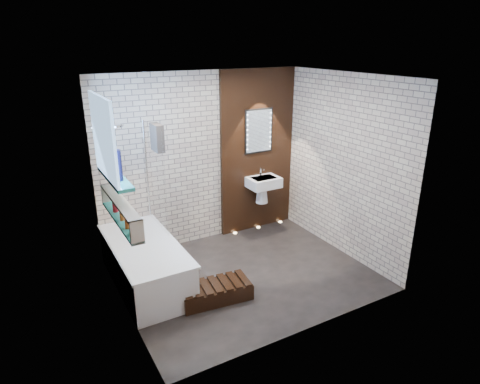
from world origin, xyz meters
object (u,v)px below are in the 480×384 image
led_mirror (259,131)px  bathtub (145,264)px  walnut_step (215,292)px  bath_screen (156,177)px  washbasin (263,186)px

led_mirror → bathtub: bearing=-160.2°
led_mirror → walnut_step: 2.68m
led_mirror → walnut_step: (-1.55, -1.53, -1.55)m
led_mirror → bath_screen: bearing=-169.3°
walnut_step → led_mirror: bearing=44.7°
bathtub → walnut_step: bathtub is taller
bath_screen → led_mirror: bearing=10.7°
bath_screen → washbasin: 1.89m
washbasin → bathtub: bearing=-164.0°
bathtub → bath_screen: 1.14m
bath_screen → walnut_step: (0.27, -1.19, -1.18)m
bath_screen → bathtub: bearing=-128.9°
led_mirror → walnut_step: bearing=-135.3°
bath_screen → walnut_step: size_ratio=1.62×
bath_screen → washbasin: (1.82, 0.18, -0.49)m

